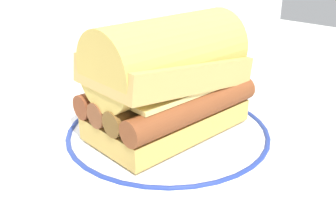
{
  "coord_description": "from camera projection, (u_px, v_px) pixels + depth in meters",
  "views": [
    {
      "loc": [
        -0.31,
        -0.25,
        0.22
      ],
      "look_at": [
        -0.03,
        0.03,
        0.04
      ],
      "focal_mm": 40.82,
      "sensor_mm": 36.0,
      "label": 1
    }
  ],
  "objects": [
    {
      "name": "ground_plane",
      "position": [
        201.0,
        140.0,
        0.46
      ],
      "size": [
        1.5,
        1.5,
        0.0
      ],
      "primitive_type": "plane",
      "color": "silver"
    },
    {
      "name": "plate",
      "position": [
        168.0,
        134.0,
        0.45
      ],
      "size": [
        0.26,
        0.26,
        0.01
      ],
      "color": "white",
      "rests_on": "ground_plane"
    },
    {
      "name": "sausage_sandwich",
      "position": [
        168.0,
        77.0,
        0.43
      ],
      "size": [
        0.18,
        0.12,
        0.13
      ],
      "rotation": [
        0.0,
        0.0,
        -0.04
      ],
      "color": "#D6AD52",
      "rests_on": "plate"
    },
    {
      "name": "drinking_glass",
      "position": [
        203.0,
        53.0,
        0.65
      ],
      "size": [
        0.06,
        0.06,
        0.09
      ],
      "color": "silver",
      "rests_on": "ground_plane"
    }
  ]
}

